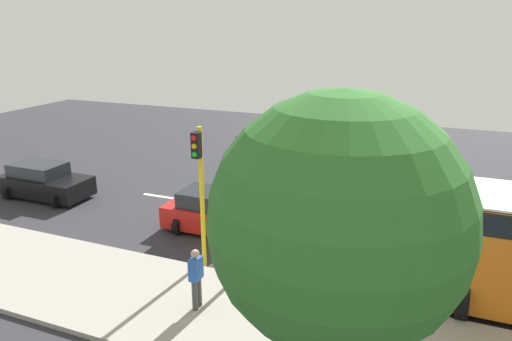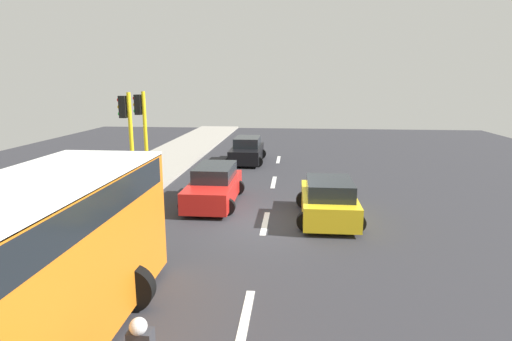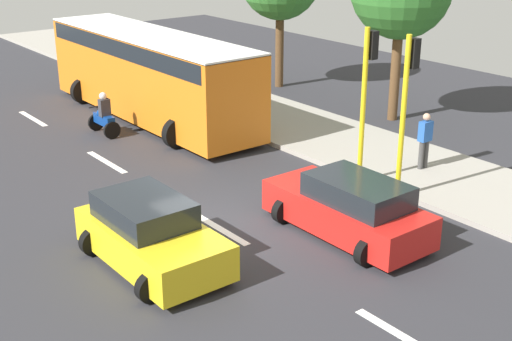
{
  "view_description": "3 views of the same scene",
  "coord_description": "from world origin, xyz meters",
  "px_view_note": "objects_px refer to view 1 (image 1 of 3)",
  "views": [
    {
      "loc": [
        16.33,
        4.76,
        7.35
      ],
      "look_at": [
        -0.1,
        -1.81,
        1.72
      ],
      "focal_mm": 32.68,
      "sensor_mm": 36.0,
      "label": 1
    },
    {
      "loc": [
        -0.94,
        13.63,
        4.85
      ],
      "look_at": [
        0.36,
        -0.39,
        1.8
      ],
      "focal_mm": 28.78,
      "sensor_mm": 36.0,
      "label": 2
    },
    {
      "loc": [
        -8.93,
        -12.87,
        7.49
      ],
      "look_at": [
        0.47,
        -0.92,
        1.69
      ],
      "focal_mm": 48.95,
      "sensor_mm": 36.0,
      "label": 3
    }
  ],
  "objects_px": {
    "car_yellow_cab": "(300,182)",
    "street_tree_south": "(338,223)",
    "car_red": "(221,214)",
    "car_black": "(44,182)",
    "traffic_light_corner": "(200,179)",
    "traffic_light_midblock": "(243,185)",
    "pedestrian_near_signal": "(196,277)"
  },
  "relations": [
    {
      "from": "car_yellow_cab",
      "to": "street_tree_south",
      "type": "relative_size",
      "value": 0.59
    },
    {
      "from": "car_red",
      "to": "car_black",
      "type": "height_order",
      "value": "same"
    },
    {
      "from": "car_red",
      "to": "traffic_light_corner",
      "type": "distance_m",
      "value": 3.48
    },
    {
      "from": "car_black",
      "to": "traffic_light_corner",
      "type": "height_order",
      "value": "traffic_light_corner"
    },
    {
      "from": "car_black",
      "to": "traffic_light_midblock",
      "type": "bearing_deg",
      "value": 74.71
    },
    {
      "from": "car_red",
      "to": "pedestrian_near_signal",
      "type": "xyz_separation_m",
      "value": [
        4.77,
        1.62,
        0.35
      ]
    },
    {
      "from": "car_black",
      "to": "car_red",
      "type": "bearing_deg",
      "value": 87.74
    },
    {
      "from": "street_tree_south",
      "to": "pedestrian_near_signal",
      "type": "bearing_deg",
      "value": -129.39
    },
    {
      "from": "car_yellow_cab",
      "to": "pedestrian_near_signal",
      "type": "xyz_separation_m",
      "value": [
        9.23,
        -0.04,
        0.35
      ]
    },
    {
      "from": "pedestrian_near_signal",
      "to": "traffic_light_corner",
      "type": "distance_m",
      "value": 3.03
    },
    {
      "from": "car_red",
      "to": "car_black",
      "type": "distance_m",
      "value": 8.76
    },
    {
      "from": "traffic_light_midblock",
      "to": "car_red",
      "type": "bearing_deg",
      "value": -141.92
    },
    {
      "from": "car_black",
      "to": "traffic_light_corner",
      "type": "relative_size",
      "value": 0.89
    },
    {
      "from": "car_yellow_cab",
      "to": "traffic_light_corner",
      "type": "xyz_separation_m",
      "value": [
        7.07,
        -1.02,
        2.22
      ]
    },
    {
      "from": "car_black",
      "to": "street_tree_south",
      "type": "bearing_deg",
      "value": 59.5
    },
    {
      "from": "pedestrian_near_signal",
      "to": "car_yellow_cab",
      "type": "bearing_deg",
      "value": 179.76
    },
    {
      "from": "car_black",
      "to": "pedestrian_near_signal",
      "type": "relative_size",
      "value": 2.38
    },
    {
      "from": "car_red",
      "to": "car_black",
      "type": "relative_size",
      "value": 1.07
    },
    {
      "from": "car_red",
      "to": "pedestrian_near_signal",
      "type": "bearing_deg",
      "value": 18.75
    },
    {
      "from": "pedestrian_near_signal",
      "to": "street_tree_south",
      "type": "height_order",
      "value": "street_tree_south"
    },
    {
      "from": "car_black",
      "to": "pedestrian_near_signal",
      "type": "height_order",
      "value": "pedestrian_near_signal"
    },
    {
      "from": "car_yellow_cab",
      "to": "pedestrian_near_signal",
      "type": "relative_size",
      "value": 2.31
    },
    {
      "from": "pedestrian_near_signal",
      "to": "street_tree_south",
      "type": "distance_m",
      "value": 6.66
    },
    {
      "from": "car_yellow_cab",
      "to": "street_tree_south",
      "type": "bearing_deg",
      "value": 18.4
    },
    {
      "from": "car_yellow_cab",
      "to": "car_black",
      "type": "relative_size",
      "value": 0.97
    },
    {
      "from": "car_red",
      "to": "pedestrian_near_signal",
      "type": "relative_size",
      "value": 2.55
    },
    {
      "from": "car_black",
      "to": "street_tree_south",
      "type": "height_order",
      "value": "street_tree_south"
    },
    {
      "from": "car_yellow_cab",
      "to": "car_black",
      "type": "height_order",
      "value": "same"
    },
    {
      "from": "traffic_light_corner",
      "to": "pedestrian_near_signal",
      "type": "bearing_deg",
      "value": 24.44
    },
    {
      "from": "car_black",
      "to": "traffic_light_corner",
      "type": "xyz_separation_m",
      "value": [
        2.95,
        9.38,
        2.22
      ]
    },
    {
      "from": "car_red",
      "to": "traffic_light_midblock",
      "type": "bearing_deg",
      "value": 38.08
    },
    {
      "from": "car_black",
      "to": "street_tree_south",
      "type": "distance_m",
      "value": 17.47
    }
  ]
}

